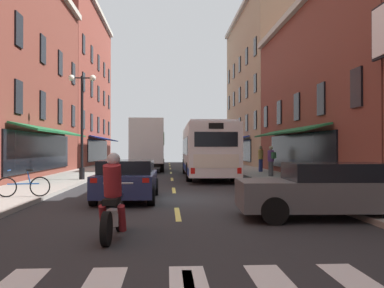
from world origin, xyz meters
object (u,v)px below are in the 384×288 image
sedan_mid (127,180)px  bicycle_near (23,186)px  street_lamp_twin (82,121)px  box_truck (148,145)px  sedan_far (154,159)px  motorcycle_rider (113,202)px  pedestrian_mid (261,158)px  sedan_near (332,190)px  pedestrian_near (271,160)px  transit_bus (206,150)px

sedan_mid → bicycle_near: 3.42m
street_lamp_twin → box_truck: bearing=74.3°
sedan_mid → sedan_far: sedan_mid is taller
motorcycle_rider → pedestrian_mid: 22.34m
sedan_near → sedan_mid: size_ratio=1.07×
sedan_mid → bicycle_near: bearing=-179.2°
motorcycle_rider → street_lamp_twin: (-3.39, 14.27, 2.44)m
box_truck → pedestrian_near: (7.50, -8.54, -0.91)m
sedan_far → pedestrian_mid: 16.62m
sedan_near → pedestrian_near: size_ratio=2.65×
sedan_mid → motorcycle_rider: bearing=-87.2°
transit_bus → pedestrian_near: bearing=-19.7°
transit_bus → pedestrian_near: 3.93m
pedestrian_near → street_lamp_twin: street_lamp_twin is taller
transit_bus → street_lamp_twin: street_lamp_twin is taller
pedestrian_mid → street_lamp_twin: (-10.89, -6.76, 2.09)m
pedestrian_near → sedan_mid: bearing=-153.0°
transit_bus → pedestrian_mid: 5.41m
transit_bus → sedan_far: transit_bus is taller
sedan_mid → street_lamp_twin: bearing=110.9°
sedan_far → pedestrian_mid: pedestrian_mid is taller
sedan_mid → motorcycle_rider: size_ratio=2.09×
transit_bus → motorcycle_rider: (-3.40, -17.56, -0.95)m
sedan_near → street_lamp_twin: (-8.53, 12.21, 2.44)m
sedan_far → box_truck: bearing=-90.8°
motorcycle_rider → box_truck: bearing=91.0°
sedan_mid → box_truck: bearing=90.4°
bicycle_near → sedan_near: bearing=-24.7°
sedan_far → pedestrian_near: pedestrian_near is taller
transit_bus → motorcycle_rider: bearing=-101.0°
sedan_far → motorcycle_rider: 35.71m
sedan_far → pedestrian_near: 20.81m
sedan_near → motorcycle_rider: 5.54m
sedan_near → pedestrian_mid: bearing=82.9°
bicycle_near → sedan_far: bearing=83.4°
bicycle_near → pedestrian_mid: size_ratio=0.96×
sedan_mid → motorcycle_rider: motorcycle_rider is taller
pedestrian_mid → sedan_near: bearing=-31.1°
transit_bus → sedan_far: (-3.69, 18.15, -1.01)m
street_lamp_twin → sedan_mid: bearing=-69.1°
box_truck → sedan_mid: box_truck is taller
sedan_near → pedestrian_mid: pedestrian_mid is taller
sedan_far → bicycle_near: bearing=-96.6°
motorcycle_rider → pedestrian_near: 17.72m
sedan_near → bicycle_near: bearing=155.3°
motorcycle_rider → bicycle_near: bearing=121.2°
sedan_near → pedestrian_mid: size_ratio=2.62×
pedestrian_near → street_lamp_twin: bearing=163.9°
sedan_mid → street_lamp_twin: size_ratio=0.79×
sedan_far → motorcycle_rider: bearing=-89.5°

